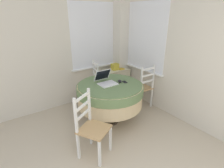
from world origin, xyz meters
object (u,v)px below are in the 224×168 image
cell_phone (125,82)px  round_dining_table (110,93)px  corner_cabinet (116,82)px  storage_box (115,67)px  dining_chair_near_right_window (143,88)px  computer_mouse (120,81)px  book_on_cabinet (120,68)px  dining_chair_camera_near (91,127)px  dining_chair_near_back_window (91,84)px  laptop (106,81)px

cell_phone → round_dining_table: bearing=164.9°
corner_cabinet → storage_box: storage_box is taller
round_dining_table → dining_chair_near_right_window: (0.90, 0.06, -0.13)m
computer_mouse → dining_chair_near_right_window: (0.71, 0.09, -0.34)m
storage_box → book_on_cabinet: bearing=0.0°
corner_cabinet → storage_box: 0.42m
dining_chair_camera_near → storage_box: bearing=44.5°
round_dining_table → dining_chair_near_right_window: bearing=3.8°
dining_chair_near_back_window → dining_chair_near_right_window: bearing=-45.7°
dining_chair_camera_near → computer_mouse: bearing=30.0°
dining_chair_near_back_window → dining_chair_near_right_window: same height
laptop → storage_box: 1.14m
corner_cabinet → storage_box: bearing=-157.2°
computer_mouse → dining_chair_near_right_window: bearing=7.6°
computer_mouse → corner_cabinet: (0.63, 0.95, -0.46)m
computer_mouse → dining_chair_near_back_window: (-0.11, 0.93, -0.34)m
dining_chair_near_back_window → dining_chair_camera_near: size_ratio=1.00×
computer_mouse → storage_box: 1.08m
cell_phone → book_on_cabinet: size_ratio=0.49×
round_dining_table → laptop: laptop is taller
computer_mouse → dining_chair_near_back_window: dining_chair_near_back_window is taller
dining_chair_camera_near → laptop: bearing=43.4°
corner_cabinet → round_dining_table: bearing=-132.1°
cell_phone → dining_chair_near_right_window: dining_chair_near_right_window is taller
dining_chair_camera_near → book_on_cabinet: 2.18m
corner_cabinet → computer_mouse: bearing=-123.7°
computer_mouse → cell_phone: 0.10m
dining_chair_camera_near → corner_cabinet: dining_chair_camera_near is taller
storage_box → round_dining_table: bearing=-130.6°
corner_cabinet → dining_chair_near_back_window: bearing=-178.7°
round_dining_table → dining_chair_camera_near: size_ratio=1.24×
laptop → book_on_cabinet: 1.25m
laptop → book_on_cabinet: size_ratio=1.42×
dining_chair_camera_near → corner_cabinet: bearing=43.8°
storage_box → corner_cabinet: bearing=22.8°
dining_chair_near_back_window → book_on_cabinet: bearing=-0.9°
dining_chair_camera_near → storage_box: 2.08m
dining_chair_near_back_window → dining_chair_camera_near: (-0.79, -1.46, 0.00)m
laptop → dining_chair_near_back_window: bearing=81.7°
laptop → dining_chair_camera_near: 1.00m
round_dining_table → laptop: (-0.04, 0.08, 0.23)m
dining_chair_near_right_window → storage_box: 0.89m
dining_chair_camera_near → corner_cabinet: (1.54, 1.48, -0.12)m
computer_mouse → dining_chair_near_back_window: size_ratio=0.10×
laptop → corner_cabinet: laptop is taller
storage_box → book_on_cabinet: size_ratio=0.65×
laptop → cell_phone: size_ratio=2.88×
corner_cabinet → book_on_cabinet: size_ratio=2.66×
round_dining_table → cell_phone: bearing=-15.1°
cell_phone → corner_cabinet: 1.21m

